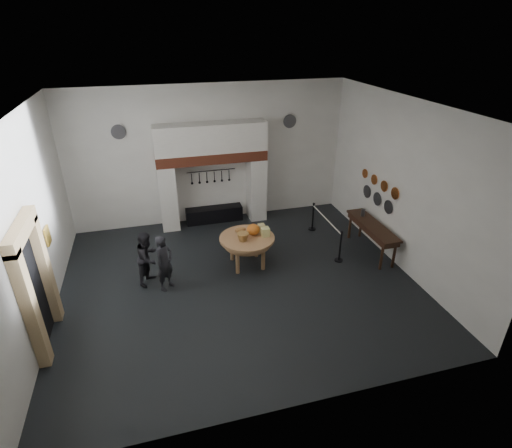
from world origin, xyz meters
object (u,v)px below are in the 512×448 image
object	(u,v)px
visitor_near	(165,263)
barrier_post_far	(313,217)
visitor_far	(148,258)
iron_range	(214,214)
barrier_post_near	(340,247)
side_table	(373,226)
work_table	(247,238)

from	to	relation	value
visitor_near	barrier_post_far	xyz separation A→B (m)	(4.85, 2.02, -0.30)
visitor_far	iron_range	bearing A→B (deg)	-4.01
iron_range	visitor_far	distance (m)	3.85
iron_range	barrier_post_near	world-z (taller)	barrier_post_near
side_table	barrier_post_near	bearing A→B (deg)	-168.05
visitor_far	barrier_post_far	size ratio (longest dim) A/B	1.63
visitor_far	barrier_post_near	bearing A→B (deg)	-62.15
work_table	barrier_post_far	distance (m)	3.01
side_table	visitor_far	bearing A→B (deg)	178.69
side_table	barrier_post_near	world-z (taller)	same
barrier_post_near	barrier_post_far	world-z (taller)	same
barrier_post_far	side_table	bearing A→B (deg)	-58.14
visitor_near	visitor_far	xyz separation A→B (m)	(-0.40, 0.40, -0.01)
side_table	barrier_post_far	bearing A→B (deg)	121.86
barrier_post_near	side_table	bearing A→B (deg)	11.95
visitor_near	barrier_post_far	distance (m)	5.26
side_table	barrier_post_near	distance (m)	1.20
visitor_far	work_table	bearing A→B (deg)	-55.24
iron_range	work_table	world-z (taller)	work_table
visitor_far	side_table	xyz separation A→B (m)	(6.34, -0.15, 0.14)
visitor_near	barrier_post_near	bearing A→B (deg)	-45.78
side_table	work_table	bearing A→B (deg)	175.72
barrier_post_near	visitor_near	bearing A→B (deg)	-179.73
visitor_near	visitor_far	bearing A→B (deg)	88.96
work_table	visitor_far	distance (m)	2.67
side_table	barrier_post_far	world-z (taller)	same
work_table	side_table	xyz separation A→B (m)	(3.68, -0.28, 0.03)
work_table	barrier_post_far	bearing A→B (deg)	30.01
work_table	side_table	distance (m)	3.69
work_table	visitor_far	size ratio (longest dim) A/B	1.04
work_table	visitor_far	bearing A→B (deg)	-177.20
visitor_far	barrier_post_far	world-z (taller)	visitor_far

